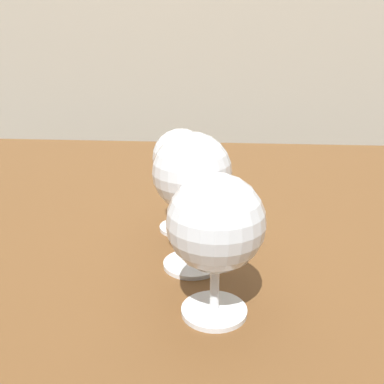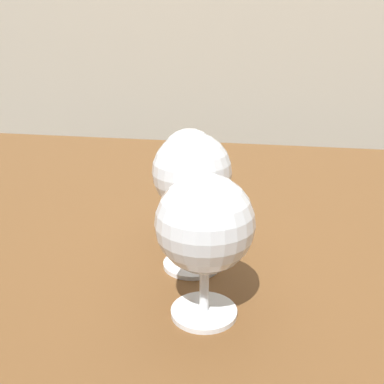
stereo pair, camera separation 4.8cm
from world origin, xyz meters
name	(u,v)px [view 2 (the right image)]	position (x,y,z in m)	size (l,w,h in m)	color
dining_table	(175,255)	(0.00, 0.00, 0.66)	(1.37, 0.82, 0.76)	brown
wine_glass_white	(205,224)	(0.09, -0.29, 0.85)	(0.09, 0.09, 0.14)	white
wine_glass_pinot	(192,176)	(0.07, -0.20, 0.87)	(0.09, 0.09, 0.16)	white
wine_glass_port	(190,161)	(0.04, -0.10, 0.85)	(0.07, 0.07, 0.14)	white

